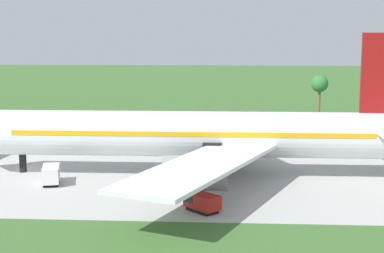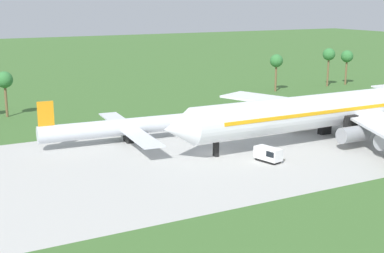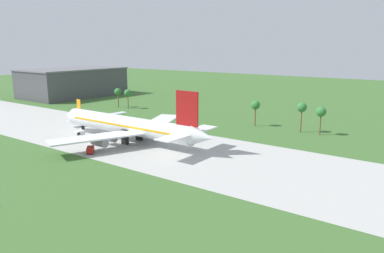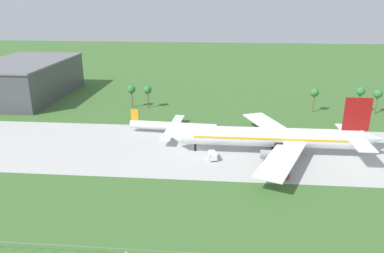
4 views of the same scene
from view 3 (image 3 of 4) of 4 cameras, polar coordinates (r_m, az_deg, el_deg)
name	(u,v)px [view 3 (image 3 of 4)]	position (r m, az deg, el deg)	size (l,w,h in m)	color
ground_plane	(87,131)	(146.73, -15.70, -0.71)	(600.00, 600.00, 0.00)	#3D662D
taxiway_strip	(87,131)	(146.72, -15.70, -0.70)	(320.00, 44.00, 0.02)	#B2B2AD
jet_airliner	(130,126)	(126.50, -9.47, 0.09)	(67.50, 58.19, 18.83)	white
regional_aircraft	(98,116)	(162.13, -14.09, 1.59)	(31.70, 28.59, 8.51)	silver
baggage_tug	(90,150)	(116.60, -15.22, -3.43)	(4.15, 4.16, 1.92)	black
catering_van	(79,134)	(137.51, -16.91, -1.10)	(2.98, 4.77, 2.30)	black
terminal_building	(73,82)	(251.87, -17.66, 6.44)	(36.72, 61.20, 17.68)	#47474C
palm_tree_row	(211,101)	(161.70, 2.91, 3.91)	(108.95, 3.60, 11.26)	brown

